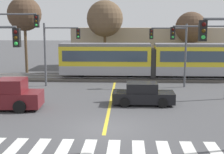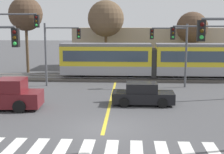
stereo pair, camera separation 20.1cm
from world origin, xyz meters
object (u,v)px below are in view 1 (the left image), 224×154
(light_rail_tram, at_px, (152,59))
(traffic_light_mid_left, at_px, (1,39))
(pickup_truck, at_px, (1,96))
(traffic_light_mid_right, at_px, (207,47))
(bare_tree_far_west, at_px, (24,14))
(bare_tree_east, at_px, (191,28))
(traffic_light_far_right, at_px, (173,45))
(sedan_crossing, at_px, (143,94))
(traffic_light_far_left, at_px, (57,45))
(bare_tree_west, at_px, (105,19))

(light_rail_tram, height_order, traffic_light_mid_left, traffic_light_mid_left)
(pickup_truck, relative_size, traffic_light_mid_right, 0.96)
(bare_tree_far_west, bearing_deg, bare_tree_east, 2.95)
(traffic_light_far_right, xyz_separation_m, traffic_light_mid_left, (-13.05, -5.15, 0.74))
(sedan_crossing, height_order, bare_tree_east, bare_tree_east)
(traffic_light_mid_right, bearing_deg, traffic_light_far_left, 159.57)
(light_rail_tram, xyz_separation_m, bare_tree_far_west, (-14.11, 3.82, 4.57))
(traffic_light_far_left, distance_m, bare_tree_east, 16.10)
(traffic_light_mid_left, xyz_separation_m, bare_tree_west, (6.59, 13.06, 1.72))
(pickup_truck, bearing_deg, sedan_crossing, 10.09)
(bare_tree_east, bearing_deg, traffic_light_far_right, -110.39)
(bare_tree_west, bearing_deg, bare_tree_east, 5.11)
(sedan_crossing, distance_m, bare_tree_east, 16.92)
(light_rail_tram, bearing_deg, bare_tree_east, 45.77)
(traffic_light_mid_left, bearing_deg, traffic_light_far_right, 21.54)
(sedan_crossing, distance_m, traffic_light_mid_right, 5.93)
(traffic_light_far_right, bearing_deg, light_rail_tram, 109.26)
(traffic_light_far_right, relative_size, traffic_light_mid_left, 0.82)
(traffic_light_mid_right, bearing_deg, bare_tree_far_west, 144.59)
(traffic_light_far_left, relative_size, traffic_light_mid_left, 0.83)
(traffic_light_far_left, relative_size, bare_tree_far_west, 0.65)
(bare_tree_far_west, bearing_deg, traffic_light_far_right, -26.74)
(bare_tree_east, bearing_deg, traffic_light_far_left, -146.58)
(sedan_crossing, distance_m, traffic_light_far_right, 7.58)
(pickup_truck, distance_m, traffic_light_mid_left, 4.66)
(traffic_light_far_left, distance_m, bare_tree_far_west, 9.97)
(traffic_light_far_left, height_order, bare_tree_west, bare_tree_west)
(traffic_light_mid_right, relative_size, traffic_light_mid_left, 0.86)
(traffic_light_mid_left, height_order, bare_tree_east, bare_tree_east)
(sedan_crossing, relative_size, bare_tree_far_west, 0.49)
(light_rail_tram, relative_size, traffic_light_far_left, 3.31)
(traffic_light_mid_left, distance_m, bare_tree_far_west, 13.38)
(light_rail_tram, relative_size, traffic_light_far_right, 3.35)
(bare_tree_west, bearing_deg, traffic_light_mid_right, -56.32)
(traffic_light_far_left, distance_m, traffic_light_mid_left, 5.92)
(traffic_light_far_right, distance_m, bare_tree_west, 10.50)
(light_rail_tram, relative_size, bare_tree_far_west, 2.16)
(bare_tree_east, bearing_deg, pickup_truck, -132.47)
(traffic_light_mid_right, bearing_deg, traffic_light_far_right, 111.93)
(pickup_truck, relative_size, bare_tree_east, 0.79)
(traffic_light_far_right, relative_size, bare_tree_west, 0.68)
(traffic_light_mid_left, bearing_deg, traffic_light_far_left, 60.10)
(traffic_light_mid_right, distance_m, bare_tree_east, 13.42)
(traffic_light_mid_right, distance_m, bare_tree_far_west, 21.43)
(traffic_light_far_right, bearing_deg, sedan_crossing, -114.26)
(sedan_crossing, xyz_separation_m, traffic_light_far_left, (-7.26, 6.30, 2.99))
(traffic_light_far_left, relative_size, bare_tree_west, 0.68)
(sedan_crossing, distance_m, bare_tree_west, 15.68)
(sedan_crossing, distance_m, bare_tree_far_west, 19.89)
(traffic_light_far_left, bearing_deg, traffic_light_mid_right, -20.43)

